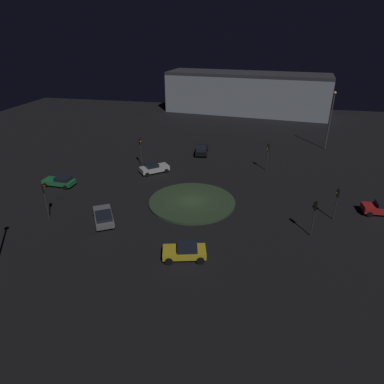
% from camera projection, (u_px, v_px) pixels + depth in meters
% --- Properties ---
extents(ground_plane, '(116.86, 116.86, 0.00)m').
position_uv_depth(ground_plane, '(192.00, 203.00, 40.34)').
color(ground_plane, black).
extents(roundabout_island, '(10.42, 10.42, 0.29)m').
position_uv_depth(roundabout_island, '(192.00, 202.00, 40.28)').
color(roundabout_island, '#2D4228').
rests_on(roundabout_island, ground_plane).
extents(car_grey, '(3.95, 4.89, 1.33)m').
position_uv_depth(car_grey, '(104.00, 217.00, 36.00)').
color(car_grey, slate).
rests_on(car_grey, ground_plane).
extents(car_yellow, '(4.25, 2.87, 1.39)m').
position_uv_depth(car_yellow, '(185.00, 251.00, 30.31)').
color(car_yellow, gold).
rests_on(car_yellow, ground_plane).
extents(car_green, '(4.28, 2.11, 1.36)m').
position_uv_depth(car_green, '(60.00, 181.00, 44.41)').
color(car_green, '#1E7238').
rests_on(car_green, ground_plane).
extents(car_red, '(4.38, 2.15, 1.56)m').
position_uv_depth(car_red, '(383.00, 208.00, 37.53)').
color(car_red, red).
rests_on(car_red, ground_plane).
extents(car_silver, '(4.30, 4.02, 1.44)m').
position_uv_depth(car_silver, '(154.00, 168.00, 48.48)').
color(car_silver, silver).
rests_on(car_silver, ground_plane).
extents(car_black, '(2.45, 4.70, 1.54)m').
position_uv_depth(car_black, '(202.00, 150.00, 55.69)').
color(car_black, black).
rests_on(car_black, ground_plane).
extents(traffic_light_southwest, '(0.37, 0.39, 4.07)m').
position_uv_depth(traffic_light_southwest, '(268.00, 152.00, 48.27)').
color(traffic_light_southwest, '#2D2D2D').
rests_on(traffic_light_southwest, ground_plane).
extents(traffic_light_west, '(0.39, 0.35, 3.92)m').
position_uv_depth(traffic_light_west, '(314.00, 212.00, 32.73)').
color(traffic_light_west, '#2D2D2D').
rests_on(traffic_light_west, ground_plane).
extents(traffic_light_west_near, '(0.36, 0.31, 3.70)m').
position_uv_depth(traffic_light_west_near, '(337.00, 198.00, 35.72)').
color(traffic_light_west_near, '#2D2D2D').
rests_on(traffic_light_west_near, ground_plane).
extents(traffic_light_northeast, '(0.39, 0.36, 4.12)m').
position_uv_depth(traffic_light_northeast, '(45.00, 195.00, 35.79)').
color(traffic_light_northeast, '#2D2D2D').
rests_on(traffic_light_northeast, ground_plane).
extents(traffic_light_southeast, '(0.39, 0.39, 4.39)m').
position_uv_depth(traffic_light_southeast, '(141.00, 147.00, 49.90)').
color(traffic_light_southeast, '#2D2D2D').
rests_on(traffic_light_southeast, ground_plane).
extents(streetlamp_southwest, '(0.49, 0.49, 9.84)m').
position_uv_depth(streetlamp_southwest, '(331.00, 114.00, 55.91)').
color(streetlamp_southwest, '#4C4C51').
rests_on(streetlamp_southwest, ground_plane).
extents(store_building, '(39.75, 14.41, 9.60)m').
position_uv_depth(store_building, '(246.00, 93.00, 81.98)').
color(store_building, '#8C939E').
rests_on(store_building, ground_plane).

